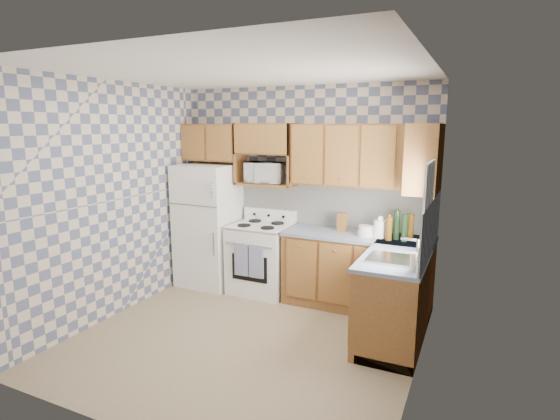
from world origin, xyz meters
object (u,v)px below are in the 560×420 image
object	(u,v)px
microwave	(265,172)
electric_kettle	(380,229)
refrigerator	(209,225)
stove_body	(261,259)

from	to	relation	value
microwave	electric_kettle	world-z (taller)	microwave
refrigerator	stove_body	world-z (taller)	refrigerator
electric_kettle	stove_body	bearing A→B (deg)	179.75
stove_body	electric_kettle	xyz separation A→B (m)	(1.56, -0.01, 0.57)
stove_body	refrigerator	bearing A→B (deg)	-178.22
stove_body	microwave	size ratio (longest dim) A/B	1.81
refrigerator	stove_body	xyz separation A→B (m)	(0.80, 0.03, -0.39)
refrigerator	stove_body	bearing A→B (deg)	1.78
microwave	electric_kettle	bearing A→B (deg)	-18.24
refrigerator	electric_kettle	xyz separation A→B (m)	(2.37, 0.02, 0.18)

